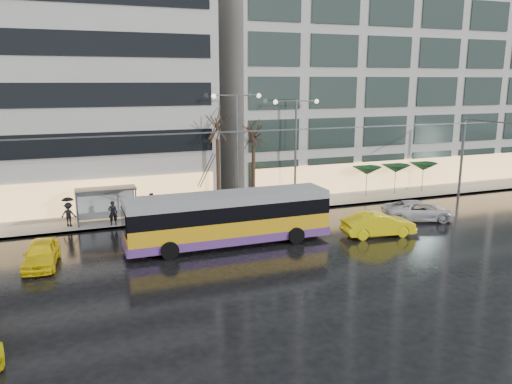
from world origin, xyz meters
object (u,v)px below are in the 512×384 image
trolleybus (229,220)px  bus_shelter (100,197)px  street_lamp_near (237,136)px  taxi_a (41,253)px

trolleybus → bus_shelter: (-7.23, 7.67, 0.35)m
street_lamp_near → taxi_a: size_ratio=2.12×
trolleybus → bus_shelter: trolleybus is taller
bus_shelter → taxi_a: bearing=-116.2°
street_lamp_near → trolleybus: bearing=-112.1°
bus_shelter → street_lamp_near: bearing=0.6°
trolleybus → taxi_a: (-10.94, 0.10, -0.89)m
trolleybus → taxi_a: 10.98m
trolleybus → taxi_a: bearing=179.5°
trolleybus → street_lamp_near: size_ratio=1.43×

